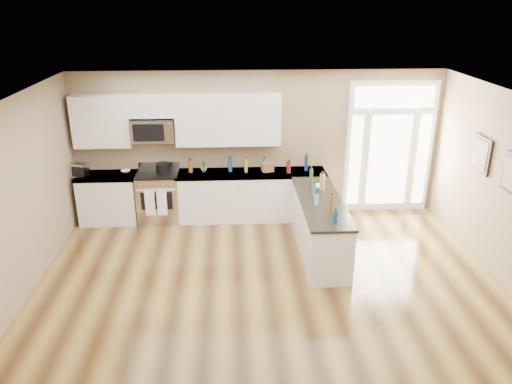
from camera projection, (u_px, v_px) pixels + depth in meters
ground at (276, 336)px, 6.38m from camera, size 8.00×8.00×0.00m
room_shell at (278, 214)px, 5.75m from camera, size 8.00×8.00×8.00m
back_cabinet_left at (109, 199)px, 9.51m from camera, size 1.10×0.66×0.94m
back_cabinet_right at (251, 197)px, 9.64m from camera, size 2.85×0.66×0.94m
peninsula_cabinet at (319, 228)px, 8.35m from camera, size 0.69×2.32×0.94m
upper_cabinet_left at (102, 121)px, 9.09m from camera, size 1.04×0.33×0.95m
upper_cabinet_right at (228, 120)px, 9.21m from camera, size 1.94×0.33×0.95m
upper_cabinet_short at (152, 106)px, 9.04m from camera, size 0.82×0.33×0.40m
microwave at (153, 130)px, 9.16m from camera, size 0.78×0.41×0.42m
entry_door at (389, 148)px, 9.70m from camera, size 1.70×0.10×2.60m
wall_art_near at (481, 154)px, 7.97m from camera, size 0.05×0.58×0.58m
kitchen_range at (159, 197)px, 9.54m from camera, size 0.78×0.69×1.08m
stockpot at (163, 168)px, 9.36m from camera, size 0.32×0.32×0.20m
toaster_oven at (79, 170)px, 9.20m from camera, size 0.34×0.29×0.25m
cardboard_box at (268, 167)px, 9.48m from camera, size 0.24×0.20×0.17m
bowl_left at (126, 171)px, 9.45m from camera, size 0.19×0.19×0.04m
bowl_peninsula at (319, 186)px, 8.67m from camera, size 0.21×0.21×0.06m
cup_counter at (204, 169)px, 9.51m from camera, size 0.12×0.12×0.08m
counter_bottles at (281, 177)px, 8.81m from camera, size 2.41×2.45×0.30m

